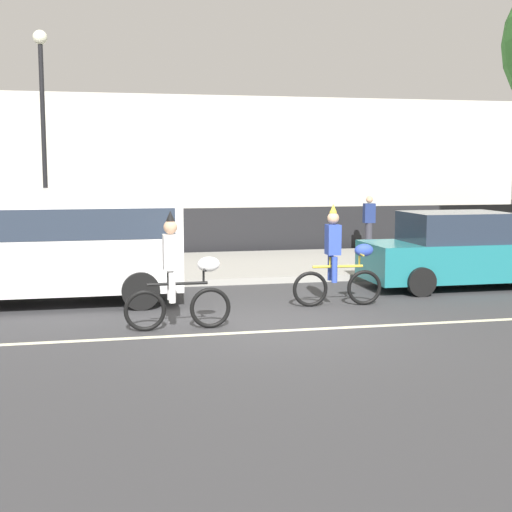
{
  "coord_description": "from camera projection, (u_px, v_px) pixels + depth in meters",
  "views": [
    {
      "loc": [
        -2.87,
        -11.3,
        2.61
      ],
      "look_at": [
        -0.14,
        1.2,
        1.0
      ],
      "focal_mm": 50.0,
      "sensor_mm": 36.0,
      "label": 1
    }
  ],
  "objects": [
    {
      "name": "parked_van_white",
      "position": [
        50.0,
        237.0,
        13.54
      ],
      "size": [
        5.0,
        2.22,
        2.18
      ],
      "color": "white",
      "rests_on": "ground"
    },
    {
      "name": "street_lamp_post",
      "position": [
        43.0,
        112.0,
        18.08
      ],
      "size": [
        0.36,
        0.36,
        5.86
      ],
      "color": "black",
      "rests_on": "sidewalk_curb"
    },
    {
      "name": "ground_plane",
      "position": [
        280.0,
        324.0,
        11.89
      ],
      "size": [
        80.0,
        80.0,
        0.0
      ],
      "primitive_type": "plane",
      "color": "#38383A"
    },
    {
      "name": "sidewalk_curb",
      "position": [
        217.0,
        266.0,
        18.18
      ],
      "size": [
        60.0,
        5.0,
        0.15
      ],
      "primitive_type": "cube",
      "color": "#9E9B93",
      "rests_on": "ground"
    },
    {
      "name": "parade_cyclist_zebra",
      "position": [
        178.0,
        278.0,
        11.37
      ],
      "size": [
        1.72,
        0.5,
        1.92
      ],
      "color": "black",
      "rests_on": "ground"
    },
    {
      "name": "road_centre_line",
      "position": [
        287.0,
        330.0,
        11.4
      ],
      "size": [
        36.0,
        0.14,
        0.01
      ],
      "primitive_type": "cube",
      "color": "beige",
      "rests_on": "ground"
    },
    {
      "name": "parade_cyclist_cobalt",
      "position": [
        339.0,
        262.0,
        13.33
      ],
      "size": [
        1.72,
        0.5,
        1.92
      ],
      "color": "black",
      "rests_on": "ground"
    },
    {
      "name": "fence_line",
      "position": [
        201.0,
        232.0,
        20.91
      ],
      "size": [
        40.0,
        0.08,
        1.4
      ],
      "primitive_type": "cube",
      "color": "black",
      "rests_on": "ground"
    },
    {
      "name": "building_backdrop",
      "position": [
        145.0,
        168.0,
        28.79
      ],
      "size": [
        28.0,
        8.0,
        5.12
      ],
      "primitive_type": "cube",
      "color": "beige",
      "rests_on": "ground"
    },
    {
      "name": "parked_car_teal",
      "position": [
        458.0,
        252.0,
        15.4
      ],
      "size": [
        4.1,
        1.92,
        1.64
      ],
      "color": "#1E727A",
      "rests_on": "ground"
    },
    {
      "name": "pedestrian_onlooker",
      "position": [
        369.0,
        222.0,
        20.49
      ],
      "size": [
        0.32,
        0.2,
        1.62
      ],
      "color": "#33333D",
      "rests_on": "sidewalk_curb"
    }
  ]
}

